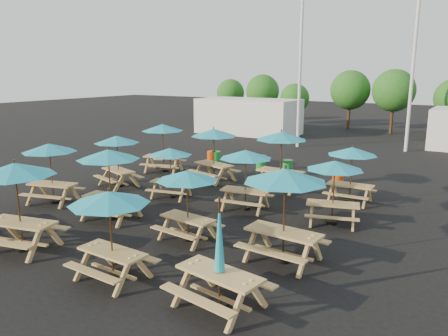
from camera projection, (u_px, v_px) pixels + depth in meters
The scene contains 29 objects.
ground at pixel (203, 203), 16.71m from camera, with size 120.00×120.00×0.00m, color black.
picnic_unit_1 at pixel (50, 152), 16.30m from camera, with size 2.45×2.45×2.34m.
picnic_unit_2 at pixel (117, 143), 18.75m from camera, with size 2.40×2.40×2.26m.
picnic_unit_3 at pixel (163, 131), 21.58m from camera, with size 2.60×2.60×2.42m.
picnic_unit_4 at pixel (15, 175), 11.84m from camera, with size 2.61×2.61×2.54m.
picnic_unit_5 at pixel (108, 159), 14.45m from camera, with size 2.30×2.30×2.44m.
picnic_unit_6 at pixel (170, 155), 17.10m from camera, with size 2.05×2.05×2.02m.
picnic_unit_7 at pixel (214, 136), 19.70m from camera, with size 2.52×2.52×2.44m.
picnic_unit_8 at pixel (109, 203), 10.15m from camera, with size 1.98×1.98×2.24m.
picnic_unit_9 at pixel (187, 180), 12.65m from camera, with size 2.01×2.01×2.15m.
picnic_unit_10 at pixel (246, 158), 15.54m from camera, with size 2.16×2.16×2.23m.
picnic_unit_11 at pixel (281, 139), 18.20m from camera, with size 2.24×2.24×2.51m.
picnic_unit_12 at pixel (220, 264), 9.11m from camera, with size 2.12×1.91×2.43m.
picnic_unit_13 at pixel (285, 181), 11.11m from camera, with size 2.29×2.29×2.55m.
picnic_unit_14 at pixel (335, 169), 14.02m from camera, with size 2.29×2.29×2.16m.
picnic_unit_15 at pixel (352, 155), 16.40m from camera, with size 1.88×1.88×2.18m.
waste_bin_0 at pixel (212, 158), 23.31m from camera, with size 0.49×0.49×0.79m, color #D9400C.
waste_bin_1 at pixel (216, 159), 23.28m from camera, with size 0.49×0.49×0.79m, color #198930.
waste_bin_2 at pixel (261, 163), 22.14m from camera, with size 0.49×0.49×0.79m, color #198930.
waste_bin_3 at pixel (288, 168), 21.00m from camera, with size 0.49×0.49×0.79m, color #198930.
waste_bin_4 at pixel (338, 174), 19.76m from camera, with size 0.49×0.49×0.79m, color #D9400C.
mast_0 at pixel (301, 55), 28.05m from camera, with size 0.20×0.20×12.00m, color silver.
mast_1 at pixel (414, 54), 26.34m from camera, with size 0.20×0.20×12.00m, color silver.
event_tent_0 at pixel (248, 116), 35.46m from camera, with size 8.00×4.00×2.80m, color silver.
tree_0 at pixel (231, 93), 44.30m from camera, with size 2.80×2.80×4.24m.
tree_1 at pixel (263, 91), 40.87m from camera, with size 3.11×3.11×4.72m.
tree_2 at pixel (295, 98), 39.04m from camera, with size 2.59×2.59×3.93m.
tree_3 at pixel (350, 90), 37.35m from camera, with size 3.36×3.36×5.09m.
tree_4 at pixel (394, 91), 35.07m from camera, with size 3.41×3.41×5.17m.
Camera 1 is at (9.18, -13.17, 4.91)m, focal length 35.00 mm.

